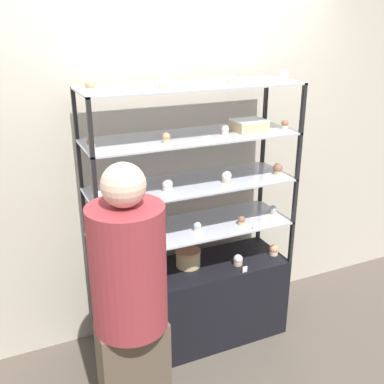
# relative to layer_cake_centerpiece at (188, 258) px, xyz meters

# --- Properties ---
(ground_plane) EXTENTS (20.00, 20.00, 0.00)m
(ground_plane) POSITION_rel_layer_cake_centerpiece_xyz_m (0.01, -0.03, -0.67)
(ground_plane) COLOR brown
(back_wall) EXTENTS (8.00, 0.05, 2.60)m
(back_wall) POSITION_rel_layer_cake_centerpiece_xyz_m (0.01, 0.34, 0.63)
(back_wall) COLOR beige
(back_wall) RESTS_ON ground_plane
(display_base) EXTENTS (1.38, 0.45, 0.61)m
(display_base) POSITION_rel_layer_cake_centerpiece_xyz_m (0.01, -0.03, -0.37)
(display_base) COLOR black
(display_base) RESTS_ON ground_plane
(display_riser_lower) EXTENTS (1.38, 0.45, 0.32)m
(display_riser_lower) POSITION_rel_layer_cake_centerpiece_xyz_m (0.01, -0.03, 0.23)
(display_riser_lower) COLOR black
(display_riser_lower) RESTS_ON display_base
(display_riser_middle) EXTENTS (1.38, 0.45, 0.32)m
(display_riser_middle) POSITION_rel_layer_cake_centerpiece_xyz_m (0.01, -0.03, 0.55)
(display_riser_middle) COLOR black
(display_riser_middle) RESTS_ON display_riser_lower
(display_riser_upper) EXTENTS (1.38, 0.45, 0.32)m
(display_riser_upper) POSITION_rel_layer_cake_centerpiece_xyz_m (0.01, -0.03, 0.87)
(display_riser_upper) COLOR black
(display_riser_upper) RESTS_ON display_riser_middle
(display_riser_top) EXTENTS (1.38, 0.45, 0.32)m
(display_riser_top) POSITION_rel_layer_cake_centerpiece_xyz_m (0.01, -0.03, 1.18)
(display_riser_top) COLOR black
(display_riser_top) RESTS_ON display_riser_upper
(layer_cake_centerpiece) EXTENTS (0.18, 0.18, 0.12)m
(layer_cake_centerpiece) POSITION_rel_layer_cake_centerpiece_xyz_m (0.00, 0.00, 0.00)
(layer_cake_centerpiece) COLOR #DBBC84
(layer_cake_centerpiece) RESTS_ON display_base
(sheet_cake_frosted) EXTENTS (0.21, 0.17, 0.07)m
(sheet_cake_frosted) POSITION_rel_layer_cake_centerpiece_xyz_m (0.41, -0.06, 0.92)
(sheet_cake_frosted) COLOR #DBBC84
(sheet_cake_frosted) RESTS_ON display_riser_upper
(cupcake_0) EXTENTS (0.07, 0.07, 0.08)m
(cupcake_0) POSITION_rel_layer_cake_centerpiece_xyz_m (-0.61, -0.11, -0.03)
(cupcake_0) COLOR #CCB28C
(cupcake_0) RESTS_ON display_base
(cupcake_1) EXTENTS (0.07, 0.07, 0.08)m
(cupcake_1) POSITION_rel_layer_cake_centerpiece_xyz_m (-0.29, -0.10, -0.03)
(cupcake_1) COLOR beige
(cupcake_1) RESTS_ON display_base
(cupcake_2) EXTENTS (0.07, 0.07, 0.08)m
(cupcake_2) POSITION_rel_layer_cake_centerpiece_xyz_m (0.33, -0.13, -0.03)
(cupcake_2) COLOR #CCB28C
(cupcake_2) RESTS_ON display_base
(cupcake_3) EXTENTS (0.07, 0.07, 0.08)m
(cupcake_3) POSITION_rel_layer_cake_centerpiece_xyz_m (0.64, -0.11, -0.03)
(cupcake_3) COLOR beige
(cupcake_3) RESTS_ON display_base
(price_tag_0) EXTENTS (0.04, 0.00, 0.04)m
(price_tag_0) POSITION_rel_layer_cake_centerpiece_xyz_m (0.32, -0.24, -0.04)
(price_tag_0) COLOR white
(price_tag_0) RESTS_ON display_base
(cupcake_4) EXTENTS (0.05, 0.05, 0.06)m
(cupcake_4) POSITION_rel_layer_cake_centerpiece_xyz_m (-0.63, -0.14, 0.28)
(cupcake_4) COLOR white
(cupcake_4) RESTS_ON display_riser_lower
(cupcake_5) EXTENTS (0.05, 0.05, 0.06)m
(cupcake_5) POSITION_rel_layer_cake_centerpiece_xyz_m (-0.30, -0.13, 0.28)
(cupcake_5) COLOR #CCB28C
(cupcake_5) RESTS_ON display_riser_lower
(cupcake_6) EXTENTS (0.05, 0.05, 0.06)m
(cupcake_6) POSITION_rel_layer_cake_centerpiece_xyz_m (0.02, -0.10, 0.28)
(cupcake_6) COLOR beige
(cupcake_6) RESTS_ON display_riser_lower
(cupcake_7) EXTENTS (0.05, 0.05, 0.06)m
(cupcake_7) POSITION_rel_layer_cake_centerpiece_xyz_m (0.34, -0.14, 0.28)
(cupcake_7) COLOR #CCB28C
(cupcake_7) RESTS_ON display_riser_lower
(cupcake_8) EXTENTS (0.05, 0.05, 0.06)m
(cupcake_8) POSITION_rel_layer_cake_centerpiece_xyz_m (0.64, -0.07, 0.28)
(cupcake_8) COLOR #CCB28C
(cupcake_8) RESTS_ON display_riser_lower
(price_tag_1) EXTENTS (0.04, 0.00, 0.04)m
(price_tag_1) POSITION_rel_layer_cake_centerpiece_xyz_m (0.39, -0.24, 0.28)
(price_tag_1) COLOR white
(price_tag_1) RESTS_ON display_riser_lower
(cupcake_9) EXTENTS (0.07, 0.07, 0.08)m
(cupcake_9) POSITION_rel_layer_cake_centerpiece_xyz_m (-0.62, -0.13, 0.61)
(cupcake_9) COLOR #CCB28C
(cupcake_9) RESTS_ON display_riser_middle
(cupcake_10) EXTENTS (0.07, 0.07, 0.08)m
(cupcake_10) POSITION_rel_layer_cake_centerpiece_xyz_m (-0.18, -0.10, 0.61)
(cupcake_10) COLOR beige
(cupcake_10) RESTS_ON display_riser_middle
(cupcake_11) EXTENTS (0.07, 0.07, 0.08)m
(cupcake_11) POSITION_rel_layer_cake_centerpiece_xyz_m (0.23, -0.11, 0.61)
(cupcake_11) COLOR #CCB28C
(cupcake_11) RESTS_ON display_riser_middle
(cupcake_12) EXTENTS (0.07, 0.07, 0.08)m
(cupcake_12) POSITION_rel_layer_cake_centerpiece_xyz_m (0.63, -0.11, 0.61)
(cupcake_12) COLOR #CCB28C
(cupcake_12) RESTS_ON display_riser_middle
(price_tag_2) EXTENTS (0.04, 0.00, 0.04)m
(price_tag_2) POSITION_rel_layer_cake_centerpiece_xyz_m (-0.37, -0.24, 0.59)
(price_tag_2) COLOR white
(price_tag_2) RESTS_ON display_riser_middle
(cupcake_13) EXTENTS (0.05, 0.05, 0.06)m
(cupcake_13) POSITION_rel_layer_cake_centerpiece_xyz_m (-0.63, -0.08, 0.92)
(cupcake_13) COLOR beige
(cupcake_13) RESTS_ON display_riser_upper
(cupcake_14) EXTENTS (0.05, 0.05, 0.06)m
(cupcake_14) POSITION_rel_layer_cake_centerpiece_xyz_m (-0.20, -0.13, 0.92)
(cupcake_14) COLOR #CCB28C
(cupcake_14) RESTS_ON display_riser_upper
(cupcake_15) EXTENTS (0.05, 0.05, 0.06)m
(cupcake_15) POSITION_rel_layer_cake_centerpiece_xyz_m (0.21, -0.10, 0.92)
(cupcake_15) COLOR beige
(cupcake_15) RESTS_ON display_riser_upper
(cupcake_16) EXTENTS (0.05, 0.05, 0.06)m
(cupcake_16) POSITION_rel_layer_cake_centerpiece_xyz_m (0.66, -0.12, 0.92)
(cupcake_16) COLOR beige
(cupcake_16) RESTS_ON display_riser_upper
(price_tag_3) EXTENTS (0.04, 0.00, 0.04)m
(price_tag_3) POSITION_rel_layer_cake_centerpiece_xyz_m (0.02, -0.24, 0.91)
(price_tag_3) COLOR white
(price_tag_3) RESTS_ON display_riser_upper
(cupcake_17) EXTENTS (0.06, 0.06, 0.07)m
(cupcake_17) POSITION_rel_layer_cake_centerpiece_xyz_m (-0.62, -0.11, 1.24)
(cupcake_17) COLOR white
(cupcake_17) RESTS_ON display_riser_top
(cupcake_18) EXTENTS (0.06, 0.06, 0.07)m
(cupcake_18) POSITION_rel_layer_cake_centerpiece_xyz_m (-0.20, -0.12, 1.24)
(cupcake_18) COLOR #CCB28C
(cupcake_18) RESTS_ON display_riser_top
(cupcake_19) EXTENTS (0.06, 0.06, 0.07)m
(cupcake_19) POSITION_rel_layer_cake_centerpiece_xyz_m (0.24, -0.10, 1.24)
(cupcake_19) COLOR #CCB28C
(cupcake_19) RESTS_ON display_riser_top
(cupcake_20) EXTENTS (0.06, 0.06, 0.07)m
(cupcake_20) POSITION_rel_layer_cake_centerpiece_xyz_m (0.65, -0.07, 1.24)
(cupcake_20) COLOR white
(cupcake_20) RESTS_ON display_riser_top
(price_tag_4) EXTENTS (0.04, 0.00, 0.04)m
(price_tag_4) POSITION_rel_layer_cake_centerpiece_xyz_m (0.47, -0.24, 1.23)
(price_tag_4) COLOR white
(price_tag_4) RESTS_ON display_riser_top
(customer_figure) EXTENTS (0.38, 0.38, 1.64)m
(customer_figure) POSITION_rel_layer_cake_centerpiece_xyz_m (-0.61, -0.66, 0.20)
(customer_figure) COLOR brown
(customer_figure) RESTS_ON ground_plane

